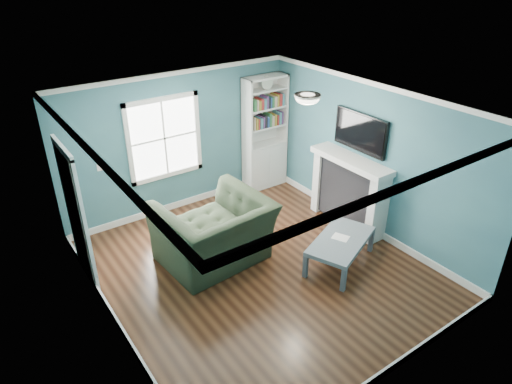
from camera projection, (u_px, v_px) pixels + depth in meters
floor at (259, 269)px, 7.11m from camera, size 5.00×5.00×0.00m
room_walls at (260, 178)px, 6.36m from camera, size 5.00×5.00×5.00m
trim at (259, 200)px, 6.53m from camera, size 4.50×5.00×2.60m
window at (164, 138)px, 8.07m from camera, size 1.40×0.06×1.50m
bookshelf at (265, 144)px, 9.23m from camera, size 0.90×0.35×2.31m
fireplace at (349, 192)px, 8.01m from camera, size 0.44×1.58×1.30m
tv at (360, 132)px, 7.56m from camera, size 0.06×1.10×0.65m
door at (75, 214)px, 6.49m from camera, size 0.12×0.98×2.17m
ceiling_fixture at (307, 98)px, 6.44m from camera, size 0.38×0.38×0.15m
light_switch at (99, 167)px, 7.58m from camera, size 0.08×0.01×0.12m
recliner at (213, 223)px, 6.99m from camera, size 1.67×1.16×1.40m
coffee_table at (341, 242)px, 7.06m from camera, size 1.41×1.11×0.45m
paper_sheet at (341, 237)px, 7.07m from camera, size 0.28×0.31×0.00m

